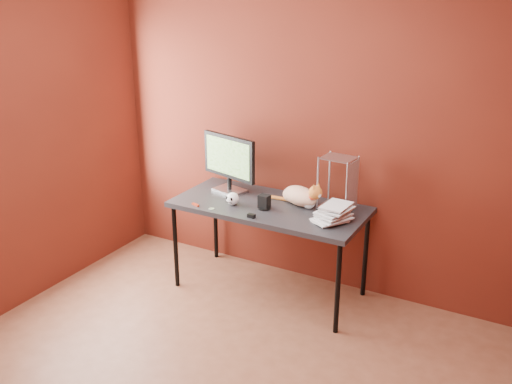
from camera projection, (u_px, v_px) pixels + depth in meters
The scene contains 11 objects.
room at pixel (175, 171), 2.98m from camera, with size 3.52×3.52×2.61m.
desk at pixel (269, 211), 4.43m from camera, with size 1.50×0.70×0.75m.
monitor at pixel (229, 161), 4.61m from camera, with size 0.54×0.23×0.47m.
cat at pixel (301, 196), 4.38m from camera, with size 0.47×0.27×0.22m.
skull_mug at pixel (233, 199), 4.40m from camera, with size 0.10×0.10×0.10m.
speaker at pixel (264, 203), 4.32m from camera, with size 0.10×0.10×0.11m.
book_stack at pixel (329, 122), 3.93m from camera, with size 0.28×0.30×1.43m.
wire_rack at pixel (338, 183), 4.29m from camera, with size 0.25×0.21×0.41m.
pocket_knife at pixel (195, 205), 4.40m from camera, with size 0.07×0.02×0.01m, color #97220B.
black_gadget at pixel (251, 216), 4.17m from camera, with size 0.06×0.03×0.03m, color black.
washer at pixel (211, 209), 4.33m from camera, with size 0.04×0.04×0.00m, color #B2B2B7.
Camera 1 is at (1.74, -2.28, 2.37)m, focal length 40.00 mm.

